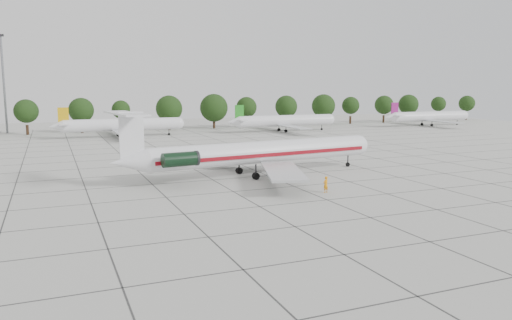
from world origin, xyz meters
The scene contains 9 objects.
ground centered at (0.00, 0.00, 0.00)m, with size 260.00×260.00×0.00m, color beige.
apron_joints centered at (0.00, 15.00, 0.01)m, with size 170.00×170.00×0.02m, color #383838.
main_airliner centered at (5.70, 8.58, 3.28)m, with size 39.53×30.94×9.29m.
ground_crew centered at (9.78, -4.62, 0.97)m, with size 0.70×0.46×1.93m, color orange.
bg_airliner_c centered at (-3.30, 69.82, 2.91)m, with size 28.24×27.20×7.40m.
bg_airliner_d centered at (39.54, 67.71, 2.91)m, with size 28.24×27.20×7.40m.
bg_airliner_e centered at (89.44, 68.24, 2.91)m, with size 28.24×27.20×7.40m.
tree_line centered at (-11.68, 85.00, 5.98)m, with size 249.86×8.44×10.22m.
floodlight_mast centered at (-30.00, 92.00, 14.28)m, with size 1.60×1.60×25.45m.
Camera 1 is at (-19.59, -54.20, 12.37)m, focal length 35.00 mm.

